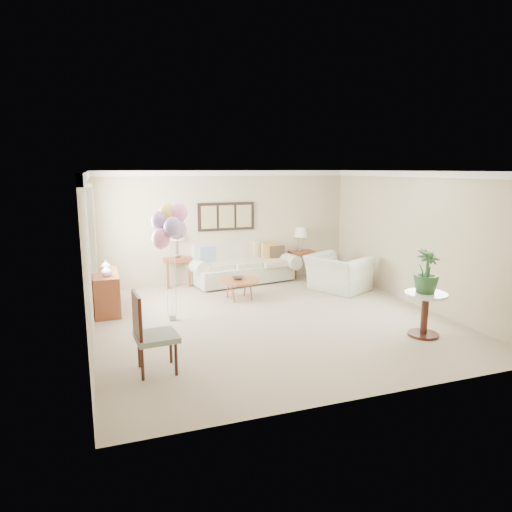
# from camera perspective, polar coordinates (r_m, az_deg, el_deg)

# --- Properties ---
(ground_plane) EXTENTS (6.00, 6.00, 0.00)m
(ground_plane) POSITION_cam_1_polar(r_m,az_deg,el_deg) (8.20, 2.09, -7.93)
(ground_plane) COLOR tan
(room_shell) EXTENTS (6.04, 6.04, 2.60)m
(room_shell) POSITION_cam_1_polar(r_m,az_deg,el_deg) (7.88, 1.18, 3.46)
(room_shell) COLOR #B7AC8F
(room_shell) RESTS_ON ground
(wall_art_triptych) EXTENTS (1.35, 0.06, 0.65)m
(wall_art_triptych) POSITION_cam_1_polar(r_m,az_deg,el_deg) (10.64, -3.72, 4.94)
(wall_art_triptych) COLOR black
(wall_art_triptych) RESTS_ON ground
(sofa) EXTENTS (2.70, 1.32, 0.94)m
(sofa) POSITION_cam_1_polar(r_m,az_deg,el_deg) (10.76, -1.78, -1.32)
(sofa) COLOR beige
(sofa) RESTS_ON ground
(end_table_left) EXTENTS (0.61, 0.56, 0.67)m
(end_table_left) POSITION_cam_1_polar(r_m,az_deg,el_deg) (10.55, -9.88, -0.70)
(end_table_left) COLOR brown
(end_table_left) RESTS_ON ground
(end_table_right) EXTENTS (0.59, 0.54, 0.65)m
(end_table_right) POSITION_cam_1_polar(r_m,az_deg,el_deg) (11.36, 5.58, 0.16)
(end_table_right) COLOR brown
(end_table_right) RESTS_ON ground
(lamp_left) EXTENTS (0.37, 0.37, 0.66)m
(lamp_left) POSITION_cam_1_polar(r_m,az_deg,el_deg) (10.45, -9.98, 2.59)
(lamp_left) COLOR gray
(lamp_left) RESTS_ON end_table_left
(lamp_right) EXTENTS (0.33, 0.33, 0.58)m
(lamp_right) POSITION_cam_1_polar(r_m,az_deg,el_deg) (11.27, 5.63, 2.90)
(lamp_right) COLOR gray
(lamp_right) RESTS_ON end_table_right
(coffee_table) EXTENTS (0.81, 0.81, 0.41)m
(coffee_table) POSITION_cam_1_polar(r_m,az_deg,el_deg) (9.34, -2.10, -3.17)
(coffee_table) COLOR #A2582A
(coffee_table) RESTS_ON ground
(decor_bowl) EXTENTS (0.30, 0.30, 0.06)m
(decor_bowl) POSITION_cam_1_polar(r_m,az_deg,el_deg) (9.33, -2.29, -2.79)
(decor_bowl) COLOR #312B25
(decor_bowl) RESTS_ON coffee_table
(armchair) EXTENTS (1.46, 1.54, 0.78)m
(armchair) POSITION_cam_1_polar(r_m,az_deg,el_deg) (10.17, 10.23, -2.10)
(armchair) COLOR beige
(armchair) RESTS_ON ground
(side_table) EXTENTS (0.66, 0.66, 0.71)m
(side_table) POSITION_cam_1_polar(r_m,az_deg,el_deg) (7.75, 20.41, -5.59)
(side_table) COLOR silver
(side_table) RESTS_ON ground
(potted_plant) EXTENTS (0.43, 0.43, 0.70)m
(potted_plant) POSITION_cam_1_polar(r_m,az_deg,el_deg) (7.63, 20.54, -1.79)
(potted_plant) COLOR #2C5128
(potted_plant) RESTS_ON side_table
(accent_chair) EXTENTS (0.57, 0.57, 1.08)m
(accent_chair) POSITION_cam_1_polar(r_m,az_deg,el_deg) (6.15, -13.12, -9.16)
(accent_chair) COLOR gray
(accent_chair) RESTS_ON ground
(credenza) EXTENTS (0.46, 1.20, 0.74)m
(credenza) POSITION_cam_1_polar(r_m,az_deg,el_deg) (9.01, -18.18, -4.29)
(credenza) COLOR brown
(credenza) RESTS_ON ground
(vase_white) EXTENTS (0.22, 0.22, 0.21)m
(vase_white) POSITION_cam_1_polar(r_m,az_deg,el_deg) (8.61, -18.18, -1.74)
(vase_white) COLOR white
(vase_white) RESTS_ON credenza
(vase_sage) EXTENTS (0.22, 0.22, 0.19)m
(vase_sage) POSITION_cam_1_polar(r_m,az_deg,el_deg) (9.16, -18.27, -1.08)
(vase_sage) COLOR silver
(vase_sage) RESTS_ON credenza
(balloon_cluster) EXTENTS (0.64, 0.59, 2.08)m
(balloon_cluster) POSITION_cam_1_polar(r_m,az_deg,el_deg) (7.91, -10.77, 3.93)
(balloon_cluster) COLOR gray
(balloon_cluster) RESTS_ON ground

